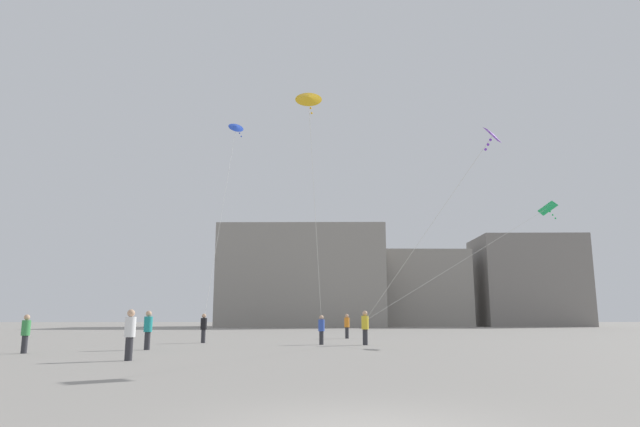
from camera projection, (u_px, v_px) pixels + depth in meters
name	position (u px, v px, depth m)	size (l,w,h in m)	color
person_in_teal	(148.00, 328.00, 25.84)	(0.39, 0.39, 1.80)	#2D2D33
person_in_green	(26.00, 332.00, 23.32)	(0.35, 0.35, 1.62)	#2D2D33
person_in_orange	(347.00, 325.00, 39.07)	(0.37, 0.37, 1.72)	#2D2D33
person_in_white	(130.00, 332.00, 19.57)	(0.39, 0.39, 1.79)	#2D2D33
person_in_blue	(321.00, 328.00, 30.51)	(0.35, 0.35, 1.61)	#2D2D33
person_in_black	(204.00, 327.00, 32.49)	(0.37, 0.37, 1.70)	#2D2D33
person_in_yellow	(365.00, 326.00, 30.14)	(0.40, 0.40, 1.85)	#2D2D33
kite_cobalt_diamond	(236.00, 129.00, 38.78)	(1.73, 4.43, 13.90)	blue
kite_violet_delta	(488.00, 143.00, 21.30)	(4.41, 11.39, 7.40)	purple
kite_amber_diamond	(309.00, 99.00, 26.63)	(1.47, 6.51, 11.23)	yellow
kite_emerald_delta	(543.00, 211.00, 33.21)	(11.85, 2.29, 7.09)	green
building_left_hall	(303.00, 278.00, 84.20)	(24.73, 16.27, 14.75)	gray
building_centre_hall	(417.00, 289.00, 86.49)	(15.72, 8.87, 11.68)	gray
building_right_hall	(527.00, 282.00, 87.94)	(16.32, 12.84, 14.07)	gray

